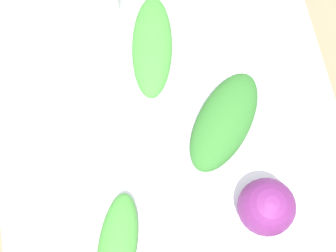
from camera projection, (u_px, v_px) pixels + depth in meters
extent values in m
plane|color=#937A5B|center=(168.00, 173.00, 2.20)|extent=(8.00, 8.00, 0.00)
cube|color=silver|center=(168.00, 129.00, 1.48)|extent=(1.50, 1.09, 0.03)
cylinder|color=olive|center=(28.00, 24.00, 2.02)|extent=(0.06, 0.06, 0.74)
sphere|color=#6B2366|center=(266.00, 207.00, 1.32)|extent=(0.17, 0.17, 0.17)
ellipsoid|color=#2D6B28|center=(224.00, 121.00, 1.43)|extent=(0.37, 0.34, 0.08)
ellipsoid|color=#3D8433|center=(117.00, 246.00, 1.33)|extent=(0.33, 0.20, 0.07)
ellipsoid|color=#3D8433|center=(151.00, 46.00, 1.52)|extent=(0.38, 0.20, 0.06)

